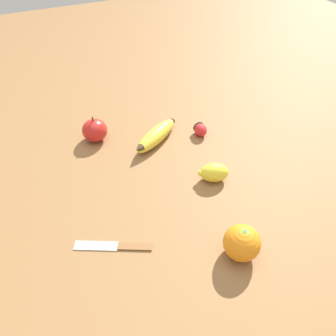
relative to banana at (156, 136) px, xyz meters
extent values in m
plane|color=olive|center=(-0.17, 0.08, -0.02)|extent=(3.00, 3.00, 0.00)
ellipsoid|color=yellow|center=(0.00, 0.00, 0.00)|extent=(0.13, 0.17, 0.04)
cone|color=#47331E|center=(-0.04, 0.07, 0.01)|extent=(0.04, 0.04, 0.03)
sphere|color=#47331E|center=(0.05, -0.07, 0.00)|extent=(0.02, 0.02, 0.02)
sphere|color=orange|center=(-0.41, -0.01, 0.02)|extent=(0.07, 0.07, 0.07)
cylinder|color=#337A33|center=(-0.41, -0.01, 0.05)|extent=(0.01, 0.01, 0.00)
ellipsoid|color=red|center=(-0.02, -0.13, 0.00)|extent=(0.05, 0.04, 0.03)
cone|color=#337A33|center=(0.00, -0.13, 0.00)|extent=(0.01, 0.03, 0.03)
ellipsoid|color=red|center=(0.08, 0.15, 0.01)|extent=(0.07, 0.07, 0.06)
cylinder|color=#4C3319|center=(0.08, 0.15, 0.05)|extent=(0.00, 0.00, 0.01)
ellipsoid|color=yellow|center=(-0.20, -0.07, 0.00)|extent=(0.07, 0.08, 0.05)
sphere|color=yellow|center=(-0.19, -0.04, 0.00)|extent=(0.01, 0.01, 0.01)
cube|color=silver|center=(-0.27, 0.25, -0.02)|extent=(0.06, 0.09, 0.00)
cube|color=brown|center=(-0.31, 0.18, -0.02)|extent=(0.05, 0.07, 0.01)
camera|label=1|loc=(-0.68, 0.28, 0.56)|focal=35.00mm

